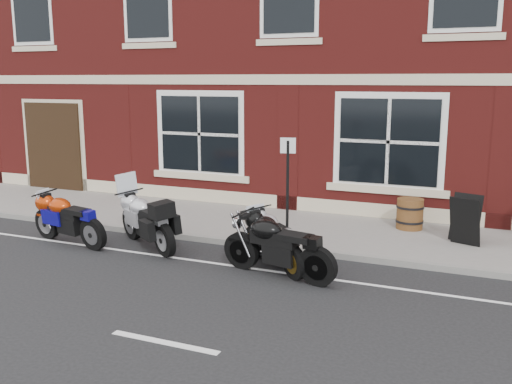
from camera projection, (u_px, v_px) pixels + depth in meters
ground at (254, 273)px, 10.21m from camera, size 80.00×80.00×0.00m
sidewalk at (306, 230)px, 12.91m from camera, size 30.00×3.00×0.12m
kerb at (282, 248)px, 11.48m from camera, size 30.00×0.16×0.12m
moto_touring_silver at (147, 218)px, 11.71m from camera, size 1.98×1.29×1.47m
moto_sport_red at (69, 217)px, 11.94m from camera, size 2.15×0.58×0.98m
moto_sport_black at (274, 239)px, 10.44m from camera, size 1.68×1.41×0.93m
moto_sport_silver at (275, 233)px, 11.04m from camera, size 1.44×1.34×0.83m
moto_naked_black at (277, 244)px, 9.94m from camera, size 2.24×0.60×1.02m
a_board_sign at (465, 220)px, 11.52m from camera, size 0.69×0.57×1.00m
barrel_planter at (410, 214)px, 12.71m from camera, size 0.61×0.61×0.68m
parking_sign at (288, 184)px, 11.32m from camera, size 0.30×0.09×2.16m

